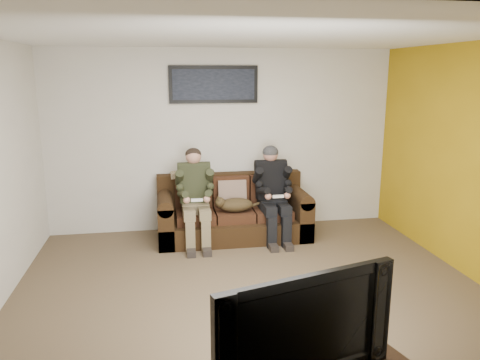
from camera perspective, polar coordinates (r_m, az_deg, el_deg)
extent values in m
plane|color=brown|center=(5.04, 1.57, -13.69)|extent=(5.00, 5.00, 0.00)
plane|color=silver|center=(4.52, 1.78, 17.24)|extent=(5.00, 5.00, 0.00)
plane|color=beige|center=(6.80, -2.07, 4.82)|extent=(5.00, 0.00, 5.00)
plane|color=beige|center=(2.54, 11.84, -9.65)|extent=(5.00, 0.00, 5.00)
cube|color=black|center=(6.59, -0.81, -5.80)|extent=(2.08, 0.90, 0.28)
cube|color=black|center=(6.81, -1.28, -1.46)|extent=(2.08, 0.19, 0.57)
cube|color=black|center=(6.48, -9.04, -4.99)|extent=(0.21, 0.90, 0.57)
cube|color=black|center=(6.75, 7.07, -4.18)|extent=(0.21, 0.90, 0.57)
cylinder|color=black|center=(6.40, -9.13, -2.57)|extent=(0.21, 0.90, 0.21)
cylinder|color=black|center=(6.67, 7.14, -1.86)|extent=(0.21, 0.90, 0.21)
cube|color=#3C2012|center=(6.43, -5.47, -4.41)|extent=(0.51, 0.57, 0.13)
cube|color=#3C2012|center=(6.61, -5.70, -1.45)|extent=(0.51, 0.13, 0.42)
cube|color=#3C2012|center=(6.49, -0.75, -4.19)|extent=(0.51, 0.57, 0.13)
cube|color=#3C2012|center=(6.67, -1.12, -1.27)|extent=(0.51, 0.13, 0.42)
cube|color=#3C2012|center=(6.59, 3.86, -3.95)|extent=(0.51, 0.57, 0.13)
cube|color=#3C2012|center=(6.77, 3.36, -1.08)|extent=(0.51, 0.13, 0.42)
cube|color=#846756|center=(6.57, -0.97, -1.66)|extent=(0.40, 0.19, 0.39)
cube|color=tan|center=(6.67, -6.62, 0.64)|extent=(0.43, 0.21, 0.08)
cube|color=#7B6B4C|center=(6.36, -5.48, -3.31)|extent=(0.36, 0.30, 0.14)
cube|color=#282C1A|center=(6.38, -5.60, -0.48)|extent=(0.40, 0.30, 0.53)
cylinder|color=#282C1A|center=(6.36, -5.66, 1.40)|extent=(0.44, 0.18, 0.18)
sphere|color=tan|center=(6.35, -5.70, 2.86)|extent=(0.21, 0.21, 0.21)
cube|color=#7B6B4C|center=(6.17, -6.26, -3.96)|extent=(0.15, 0.42, 0.13)
cube|color=#7B6B4C|center=(6.18, -4.41, -3.88)|extent=(0.15, 0.42, 0.13)
cube|color=#7B6B4C|center=(6.06, -6.08, -6.92)|extent=(0.12, 0.13, 0.42)
cube|color=#7B6B4C|center=(6.08, -4.19, -6.84)|extent=(0.12, 0.13, 0.42)
cube|color=black|center=(6.05, -5.99, -8.67)|extent=(0.11, 0.26, 0.08)
cube|color=black|center=(6.06, -4.09, -8.58)|extent=(0.11, 0.26, 0.08)
cylinder|color=#282C1A|center=(6.28, -7.40, 0.19)|extent=(0.11, 0.30, 0.28)
cylinder|color=#282C1A|center=(6.31, -3.77, 0.33)|extent=(0.11, 0.30, 0.28)
cylinder|color=#282C1A|center=(6.11, -6.98, -1.71)|extent=(0.14, 0.32, 0.15)
cylinder|color=#282C1A|center=(6.13, -3.81, -1.58)|extent=(0.14, 0.32, 0.15)
sphere|color=tan|center=(6.01, -6.53, -2.44)|extent=(0.09, 0.09, 0.09)
sphere|color=tan|center=(6.02, -4.06, -2.34)|extent=(0.09, 0.09, 0.09)
cube|color=white|center=(5.99, -5.28, -2.44)|extent=(0.15, 0.04, 0.03)
ellipsoid|color=black|center=(6.36, -5.72, 3.14)|extent=(0.22, 0.22, 0.17)
cube|color=black|center=(6.52, 3.93, -2.88)|extent=(0.36, 0.30, 0.14)
cube|color=black|center=(6.54, 3.77, -0.11)|extent=(0.40, 0.30, 0.53)
cylinder|color=black|center=(6.52, 3.75, 1.72)|extent=(0.44, 0.18, 0.18)
sphere|color=#A9715E|center=(6.51, 3.73, 3.14)|extent=(0.21, 0.21, 0.21)
cube|color=black|center=(6.32, 3.47, -3.50)|extent=(0.15, 0.42, 0.13)
cube|color=black|center=(6.36, 5.23, -3.40)|extent=(0.15, 0.42, 0.13)
cube|color=black|center=(6.21, 3.86, -6.38)|extent=(0.12, 0.13, 0.42)
cube|color=black|center=(6.26, 5.65, -6.26)|extent=(0.12, 0.13, 0.42)
cube|color=black|center=(6.20, 4.01, -8.08)|extent=(0.11, 0.26, 0.08)
cube|color=black|center=(6.25, 5.81, -7.95)|extent=(0.11, 0.26, 0.08)
cylinder|color=black|center=(6.41, 2.19, 0.55)|extent=(0.11, 0.30, 0.28)
cylinder|color=black|center=(6.50, 5.64, 0.67)|extent=(0.11, 0.30, 0.28)
cylinder|color=black|center=(6.24, 2.86, -1.30)|extent=(0.14, 0.32, 0.15)
cylinder|color=black|center=(6.32, 5.87, -1.17)|extent=(0.14, 0.32, 0.15)
sphere|color=#A9715E|center=(6.15, 3.46, -2.01)|extent=(0.09, 0.09, 0.09)
sphere|color=#A9715E|center=(6.21, 5.79, -1.90)|extent=(0.09, 0.09, 0.09)
cube|color=white|center=(6.16, 4.68, -2.00)|extent=(0.15, 0.04, 0.03)
ellipsoid|color=black|center=(6.50, 3.74, 3.40)|extent=(0.22, 0.22, 0.19)
ellipsoid|color=#4F3C1F|center=(6.35, -0.50, -3.05)|extent=(0.47, 0.26, 0.19)
sphere|color=#4F3C1F|center=(6.28, -2.44, -2.74)|extent=(0.14, 0.14, 0.14)
cone|color=#4F3C1F|center=(6.22, -2.59, -2.21)|extent=(0.04, 0.04, 0.04)
cone|color=#4F3C1F|center=(6.29, -2.67, -2.04)|extent=(0.04, 0.04, 0.04)
cylinder|color=#4F3C1F|center=(6.45, 1.54, -3.13)|extent=(0.26, 0.13, 0.08)
cube|color=black|center=(6.69, -3.23, 11.55)|extent=(1.25, 0.04, 0.52)
cube|color=black|center=(6.66, -3.20, 11.55)|extent=(1.15, 0.01, 0.42)
imported|color=black|center=(2.97, 6.90, -16.62)|extent=(1.19, 0.47, 0.69)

